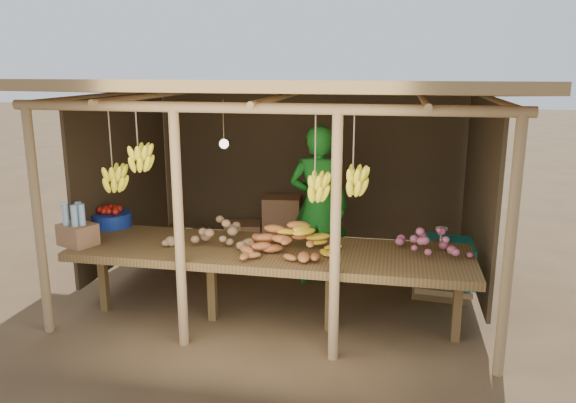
# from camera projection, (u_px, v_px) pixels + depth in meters

# --- Properties ---
(ground) EXTENTS (60.00, 60.00, 0.00)m
(ground) POSITION_uv_depth(u_px,v_px,m) (288.00, 289.00, 6.57)
(ground) COLOR brown
(ground) RESTS_ON ground
(stall_structure) EXTENTS (4.70, 3.50, 2.43)m
(stall_structure) POSITION_uv_depth(u_px,v_px,m) (284.00, 125.00, 6.07)
(stall_structure) COLOR #A58255
(stall_structure) RESTS_ON ground
(counter) EXTENTS (3.90, 1.05, 0.80)m
(counter) POSITION_uv_depth(u_px,v_px,m) (269.00, 255.00, 5.49)
(counter) COLOR brown
(counter) RESTS_ON ground
(potato_heap) EXTENTS (1.01, 0.80, 0.36)m
(potato_heap) POSITION_uv_depth(u_px,v_px,m) (212.00, 225.00, 5.63)
(potato_heap) COLOR #8F6E49
(potato_heap) RESTS_ON counter
(sweet_potato_heap) EXTENTS (0.96, 0.67, 0.35)m
(sweet_potato_heap) POSITION_uv_depth(u_px,v_px,m) (289.00, 237.00, 5.24)
(sweet_potato_heap) COLOR #B3612E
(sweet_potato_heap) RESTS_ON counter
(onion_heap) EXTENTS (0.88, 0.62, 0.36)m
(onion_heap) POSITION_uv_depth(u_px,v_px,m) (429.00, 238.00, 5.24)
(onion_heap) COLOR #AE546A
(onion_heap) RESTS_ON counter
(banana_pile) EXTENTS (0.71, 0.59, 0.35)m
(banana_pile) POSITION_uv_depth(u_px,v_px,m) (304.00, 232.00, 5.42)
(banana_pile) COLOR yellow
(banana_pile) RESTS_ON counter
(tomato_basin) EXTENTS (0.43, 0.43, 0.23)m
(tomato_basin) POSITION_uv_depth(u_px,v_px,m) (112.00, 218.00, 6.23)
(tomato_basin) COLOR navy
(tomato_basin) RESTS_ON counter
(bottle_box) EXTENTS (0.42, 0.38, 0.43)m
(bottle_box) POSITION_uv_depth(u_px,v_px,m) (77.00, 229.00, 5.56)
(bottle_box) COLOR #8E613F
(bottle_box) RESTS_ON counter
(vendor) EXTENTS (0.71, 0.48, 1.89)m
(vendor) POSITION_uv_depth(u_px,v_px,m) (318.00, 206.00, 6.54)
(vendor) COLOR #18701C
(vendor) RESTS_ON ground
(tarp_crate) EXTENTS (0.74, 0.66, 0.82)m
(tarp_crate) POSITION_uv_depth(u_px,v_px,m) (443.00, 266.00, 6.34)
(tarp_crate) COLOR brown
(tarp_crate) RESTS_ON ground
(carton_stack) EXTENTS (1.10, 0.47, 0.79)m
(carton_stack) POSITION_uv_depth(u_px,v_px,m) (269.00, 229.00, 7.72)
(carton_stack) COLOR #8E613F
(carton_stack) RESTS_ON ground
(burlap_sacks) EXTENTS (0.76, 0.40, 0.54)m
(burlap_sacks) POSITION_uv_depth(u_px,v_px,m) (189.00, 240.00, 7.62)
(burlap_sacks) COLOR #42321E
(burlap_sacks) RESTS_ON ground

